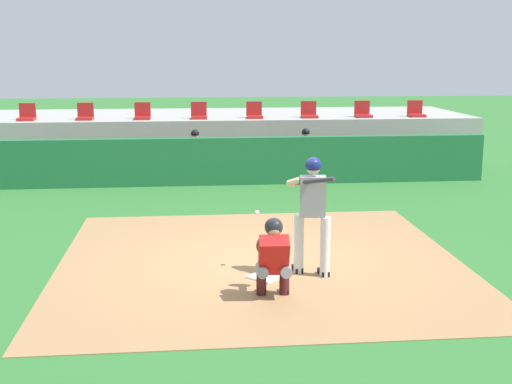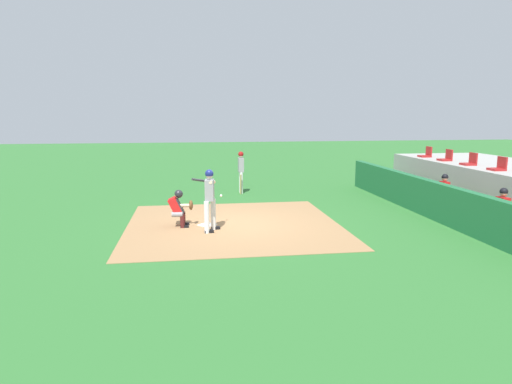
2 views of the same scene
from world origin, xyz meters
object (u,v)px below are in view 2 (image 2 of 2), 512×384
(dugout_player_1, at_px, (498,210))
(dugout_player_0, at_px, (441,192))
(batter_at_plate, at_px, (210,196))
(stadium_seat_1, at_px, (446,158))
(stadium_seat_2, at_px, (470,162))
(home_plate, at_px, (207,225))
(on_deck_batter, at_px, (241,169))
(catcher_crouched, at_px, (179,207))
(stadium_seat_3, at_px, (499,167))
(stadium_seat_0, at_px, (426,154))

(dugout_player_1, bearing_deg, dugout_player_0, 180.00)
(batter_at_plate, distance_m, dugout_player_1, 8.19)
(stadium_seat_1, xyz_separation_m, stadium_seat_2, (1.63, 0.00, 0.00))
(home_plate, bearing_deg, dugout_player_0, 96.66)
(batter_at_plate, bearing_deg, on_deck_batter, 165.42)
(stadium_seat_1, bearing_deg, catcher_crouched, -69.71)
(on_deck_batter, bearing_deg, stadium_seat_3, 61.74)
(dugout_player_1, bearing_deg, stadium_seat_3, 144.25)
(dugout_player_1, bearing_deg, stadium_seat_0, 165.20)
(dugout_player_1, relative_size, stadium_seat_0, 2.71)
(on_deck_batter, bearing_deg, stadium_seat_2, 70.86)
(batter_at_plate, xyz_separation_m, stadium_seat_1, (-4.75, 10.11, 0.50))
(batter_at_plate, relative_size, stadium_seat_0, 3.76)
(catcher_crouched, height_order, stadium_seat_0, stadium_seat_0)
(batter_at_plate, height_order, stadium_seat_1, stadium_seat_1)
(dugout_player_1, xyz_separation_m, stadium_seat_2, (-4.45, 2.03, 0.86))
(on_deck_batter, distance_m, dugout_player_1, 9.86)
(home_plate, distance_m, stadium_seat_3, 10.32)
(home_plate, distance_m, on_deck_batter, 5.73)
(dugout_player_0, xyz_separation_m, stadium_seat_1, (-3.11, 2.03, 0.86))
(stadium_seat_2, bearing_deg, on_deck_batter, -109.14)
(on_deck_batter, height_order, stadium_seat_1, stadium_seat_1)
(stadium_seat_0, height_order, stadium_seat_3, same)
(catcher_crouched, bearing_deg, stadium_seat_3, 94.24)
(batter_at_plate, distance_m, on_deck_batter, 6.29)
(catcher_crouched, distance_m, stadium_seat_0, 12.42)
(on_deck_batter, height_order, stadium_seat_0, stadium_seat_0)
(catcher_crouched, relative_size, stadium_seat_3, 3.40)
(stadium_seat_3, bearing_deg, dugout_player_1, -35.75)
(batter_at_plate, distance_m, dugout_player_0, 8.25)
(dugout_player_0, height_order, stadium_seat_2, stadium_seat_2)
(stadium_seat_2, relative_size, stadium_seat_3, 1.00)
(catcher_crouched, xyz_separation_m, stadium_seat_0, (-5.69, 11.00, 0.93))
(home_plate, relative_size, stadium_seat_1, 0.92)
(home_plate, height_order, catcher_crouched, catcher_crouched)
(dugout_player_0, bearing_deg, dugout_player_1, 0.00)
(on_deck_batter, height_order, dugout_player_1, on_deck_batter)
(stadium_seat_1, xyz_separation_m, stadium_seat_3, (3.25, 0.00, 0.00))
(stadium_seat_1, distance_m, stadium_seat_2, 1.63)
(catcher_crouched, bearing_deg, batter_at_plate, 52.06)
(on_deck_batter, relative_size, stadium_seat_1, 3.72)
(catcher_crouched, bearing_deg, dugout_player_1, 77.35)
(catcher_crouched, relative_size, dugout_player_1, 1.25)
(stadium_seat_1, distance_m, stadium_seat_3, 3.25)
(dugout_player_1, bearing_deg, on_deck_batter, -138.77)
(dugout_player_1, xyz_separation_m, stadium_seat_3, (-2.83, 2.03, 0.86))
(stadium_seat_3, bearing_deg, stadium_seat_2, 180.00)
(stadium_seat_0, bearing_deg, dugout_player_0, -23.24)
(catcher_crouched, distance_m, stadium_seat_3, 11.07)
(stadium_seat_3, bearing_deg, catcher_crouched, -85.76)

